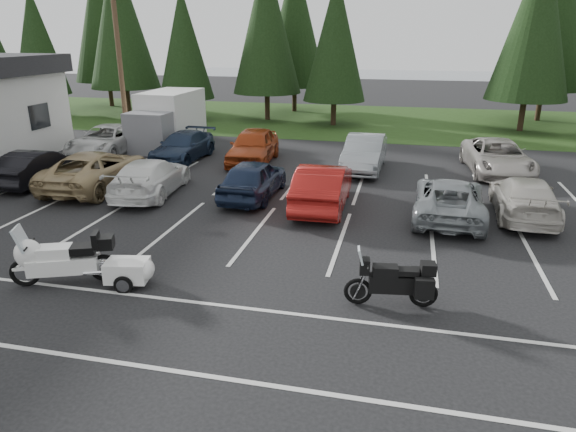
{
  "coord_description": "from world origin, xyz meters",
  "views": [
    {
      "loc": [
        4.87,
        -13.28,
        5.89
      ],
      "look_at": [
        1.93,
        -0.5,
        1.21
      ],
      "focal_mm": 32.0,
      "sensor_mm": 36.0,
      "label": 1
    }
  ],
  "objects_px": {
    "car_near_4": "(253,179)",
    "car_near_5": "(323,186)",
    "car_near_1": "(37,167)",
    "car_near_3": "(151,177)",
    "touring_motorcycle": "(62,254)",
    "car_far_0": "(107,140)",
    "car_far_3": "(364,153)",
    "utility_pole": "(119,58)",
    "cargo_trailer": "(128,273)",
    "car_far_1": "(183,147)",
    "car_far_2": "(253,146)",
    "car_near_6": "(449,199)",
    "car_far_4": "(497,157)",
    "car_near_7": "(524,197)",
    "adventure_motorcycle": "(392,277)",
    "box_truck": "(164,120)",
    "car_near_2": "(96,169)"
  },
  "relations": [
    {
      "from": "car_far_3",
      "to": "car_far_1",
      "type": "bearing_deg",
      "value": -177.57
    },
    {
      "from": "car_near_1",
      "to": "car_near_7",
      "type": "xyz_separation_m",
      "value": [
        18.81,
        0.08,
        -0.03
      ]
    },
    {
      "from": "car_far_2",
      "to": "car_near_5",
      "type": "bearing_deg",
      "value": -57.79
    },
    {
      "from": "car_near_3",
      "to": "car_near_1",
      "type": "bearing_deg",
      "value": -10.22
    },
    {
      "from": "car_near_3",
      "to": "cargo_trailer",
      "type": "xyz_separation_m",
      "value": [
        3.03,
        -7.16,
        -0.36
      ]
    },
    {
      "from": "car_near_1",
      "to": "touring_motorcycle",
      "type": "xyz_separation_m",
      "value": [
        6.77,
        -7.82,
        0.09
      ]
    },
    {
      "from": "car_near_6",
      "to": "car_near_1",
      "type": "bearing_deg",
      "value": 0.84
    },
    {
      "from": "car_far_0",
      "to": "car_far_2",
      "type": "height_order",
      "value": "car_far_2"
    },
    {
      "from": "adventure_motorcycle",
      "to": "car_near_7",
      "type": "bearing_deg",
      "value": 52.38
    },
    {
      "from": "car_near_5",
      "to": "car_near_3",
      "type": "bearing_deg",
      "value": -1.71
    },
    {
      "from": "car_near_4",
      "to": "car_far_1",
      "type": "xyz_separation_m",
      "value": [
        -5.11,
        5.08,
        -0.07
      ]
    },
    {
      "from": "touring_motorcycle",
      "to": "car_far_0",
      "type": "bearing_deg",
      "value": 95.56
    },
    {
      "from": "box_truck",
      "to": "car_near_4",
      "type": "relative_size",
      "value": 1.29
    },
    {
      "from": "car_far_1",
      "to": "touring_motorcycle",
      "type": "xyz_separation_m",
      "value": [
        2.61,
        -13.01,
        0.12
      ]
    },
    {
      "from": "car_near_4",
      "to": "car_near_5",
      "type": "bearing_deg",
      "value": 169.2
    },
    {
      "from": "cargo_trailer",
      "to": "car_near_7",
      "type": "bearing_deg",
      "value": 25.23
    },
    {
      "from": "car_near_4",
      "to": "car_far_0",
      "type": "bearing_deg",
      "value": -28.98
    },
    {
      "from": "utility_pole",
      "to": "car_far_1",
      "type": "height_order",
      "value": "utility_pole"
    },
    {
      "from": "car_near_1",
      "to": "car_near_7",
      "type": "height_order",
      "value": "car_near_1"
    },
    {
      "from": "car_near_7",
      "to": "adventure_motorcycle",
      "type": "relative_size",
      "value": 2.0
    },
    {
      "from": "car_near_3",
      "to": "car_far_3",
      "type": "distance_m",
      "value": 9.55
    },
    {
      "from": "car_near_6",
      "to": "car_far_3",
      "type": "bearing_deg",
      "value": -57.39
    },
    {
      "from": "car_near_3",
      "to": "adventure_motorcycle",
      "type": "distance_m",
      "value": 11.52
    },
    {
      "from": "car_far_3",
      "to": "car_far_4",
      "type": "xyz_separation_m",
      "value": [
        5.79,
        0.66,
        -0.04
      ]
    },
    {
      "from": "car_near_1",
      "to": "car_far_4",
      "type": "distance_m",
      "value": 19.69
    },
    {
      "from": "car_near_5",
      "to": "touring_motorcycle",
      "type": "relative_size",
      "value": 1.67
    },
    {
      "from": "car_near_1",
      "to": "car_near_3",
      "type": "relative_size",
      "value": 0.89
    },
    {
      "from": "car_near_2",
      "to": "car_far_2",
      "type": "bearing_deg",
      "value": -134.64
    },
    {
      "from": "utility_pole",
      "to": "car_near_1",
      "type": "bearing_deg",
      "value": -88.98
    },
    {
      "from": "car_far_0",
      "to": "touring_motorcycle",
      "type": "relative_size",
      "value": 1.85
    },
    {
      "from": "car_far_4",
      "to": "car_near_1",
      "type": "bearing_deg",
      "value": -167.18
    },
    {
      "from": "utility_pole",
      "to": "car_near_4",
      "type": "xyz_separation_m",
      "value": [
        9.4,
        -7.39,
        -3.96
      ]
    },
    {
      "from": "box_truck",
      "to": "car_near_2",
      "type": "relative_size",
      "value": 1.04
    },
    {
      "from": "car_far_0",
      "to": "car_near_7",
      "type": "bearing_deg",
      "value": -17.86
    },
    {
      "from": "utility_pole",
      "to": "car_near_6",
      "type": "bearing_deg",
      "value": -26.22
    },
    {
      "from": "car_near_5",
      "to": "car_far_1",
      "type": "xyz_separation_m",
      "value": [
        -7.85,
        5.65,
        -0.11
      ]
    },
    {
      "from": "utility_pole",
      "to": "car_far_3",
      "type": "relative_size",
      "value": 1.91
    },
    {
      "from": "car_near_3",
      "to": "car_far_4",
      "type": "height_order",
      "value": "car_far_4"
    },
    {
      "from": "car_far_3",
      "to": "touring_motorcycle",
      "type": "height_order",
      "value": "touring_motorcycle"
    },
    {
      "from": "utility_pole",
      "to": "car_far_0",
      "type": "distance_m",
      "value": 4.42
    },
    {
      "from": "car_far_2",
      "to": "utility_pole",
      "type": "bearing_deg",
      "value": 160.72
    },
    {
      "from": "utility_pole",
      "to": "car_near_5",
      "type": "xyz_separation_m",
      "value": [
        12.15,
        -7.96,
        -3.91
      ]
    },
    {
      "from": "car_near_3",
      "to": "car_far_0",
      "type": "xyz_separation_m",
      "value": [
        -5.5,
        5.96,
        0.03
      ]
    },
    {
      "from": "car_far_3",
      "to": "touring_motorcycle",
      "type": "distance_m",
      "value": 14.5
    },
    {
      "from": "adventure_motorcycle",
      "to": "car_near_5",
      "type": "bearing_deg",
      "value": 104.0
    },
    {
      "from": "car_far_0",
      "to": "cargo_trailer",
      "type": "height_order",
      "value": "car_far_0"
    },
    {
      "from": "utility_pole",
      "to": "cargo_trailer",
      "type": "xyz_separation_m",
      "value": [
        8.47,
        -15.07,
        -4.36
      ]
    },
    {
      "from": "box_truck",
      "to": "car_far_4",
      "type": "height_order",
      "value": "box_truck"
    },
    {
      "from": "utility_pole",
      "to": "car_near_6",
      "type": "relative_size",
      "value": 1.86
    },
    {
      "from": "car_far_1",
      "to": "car_far_2",
      "type": "bearing_deg",
      "value": 5.49
    }
  ]
}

